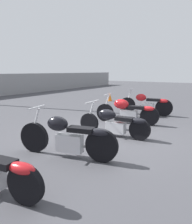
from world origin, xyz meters
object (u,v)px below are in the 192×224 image
motorcycle_slot_1 (68,137)px  motorcycle_slot_4 (146,104)px  traffic_cone_near (110,97)px  motorcycle_slot_2 (115,123)px  motorcycle_slot_3 (127,111)px

motorcycle_slot_1 → motorcycle_slot_4: bearing=-10.1°
motorcycle_slot_4 → traffic_cone_near: size_ratio=4.26×
motorcycle_slot_2 → motorcycle_slot_3: size_ratio=0.96×
motorcycle_slot_4 → motorcycle_slot_2: bearing=177.9°
motorcycle_slot_2 → motorcycle_slot_4: size_ratio=0.97×
motorcycle_slot_3 → traffic_cone_near: motorcycle_slot_3 is taller
motorcycle_slot_1 → traffic_cone_near: 8.78m
motorcycle_slot_1 → motorcycle_slot_2: size_ratio=1.05×
motorcycle_slot_2 → motorcycle_slot_4: bearing=2.6°
motorcycle_slot_2 → motorcycle_slot_4: motorcycle_slot_4 is taller
traffic_cone_near → motorcycle_slot_1: bearing=-156.8°
motorcycle_slot_4 → traffic_cone_near: bearing=41.8°
motorcycle_slot_4 → traffic_cone_near: motorcycle_slot_4 is taller
motorcycle_slot_1 → traffic_cone_near: motorcycle_slot_1 is taller
motorcycle_slot_1 → motorcycle_slot_3: bearing=-8.5°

